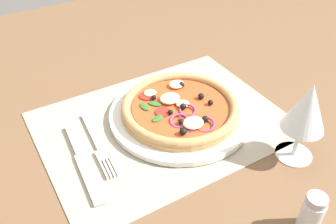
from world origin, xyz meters
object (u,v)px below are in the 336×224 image
Objects in this scene: fork at (98,146)px; knife at (83,162)px; plate at (179,113)px; wine_glass at (307,110)px; pizza at (179,106)px; pepper_shaker at (312,213)px.

knife is at bearing -55.06° from fork.
knife is (21.06, 2.69, -0.29)cm from plate.
wine_glass is (-32.76, 16.73, 9.47)cm from knife.
pizza is 17.40cm from fork.
pepper_shaker reaches higher than plate.
pizza is 23.86cm from wine_glass.
plate is 17.33cm from fork.
wine_glass reaches higher than plate.
fork is at bearing -33.08° from wine_glass.
wine_glass reaches higher than pizza.
pizza reaches higher than fork.
knife is at bearing -50.39° from pepper_shaker.
plate reaches higher than fork.
fork is 1.21× the size of wine_glass.
plate is 1.39× the size of knife.
plate is 1.65cm from pizza.
pepper_shaker is at bearing 44.13° from knife.
plate is 4.15× the size of pepper_shaker.
knife is 3.00× the size of pepper_shaker.
wine_glass is at bearing -128.85° from pepper_shaker.
pepper_shaker is at bearing 37.66° from fork.
fork is 4.32cm from knife.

